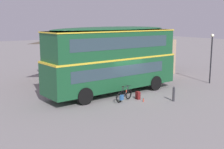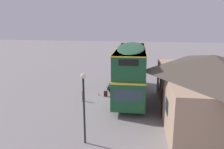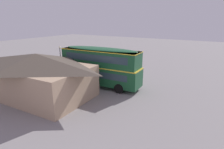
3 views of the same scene
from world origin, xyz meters
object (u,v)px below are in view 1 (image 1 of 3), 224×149
backpack_on_ground (138,95)px  water_bottle_red_squeeze (143,100)px  touring_bicycle (124,96)px  kerb_bollard (174,94)px  double_decker_bus (113,57)px  street_lamp (211,53)px

backpack_on_ground → water_bottle_red_squeeze: size_ratio=2.39×
touring_bicycle → water_bottle_red_squeeze: (0.95, -0.86, -0.26)m
touring_bicycle → water_bottle_red_squeeze: touring_bicycle is taller
backpack_on_ground → kerb_bollard: kerb_bollard is taller
backpack_on_ground → water_bottle_red_squeeze: bearing=-98.7°
kerb_bollard → double_decker_bus: bearing=117.5°
street_lamp → backpack_on_ground: bearing=-176.9°
backpack_on_ground → street_lamp: street_lamp is taller
backpack_on_ground → double_decker_bus: bearing=101.5°
touring_bicycle → backpack_on_ground: bearing=-9.2°
backpack_on_ground → water_bottle_red_squeeze: 0.72m
touring_bicycle → double_decker_bus: bearing=74.2°
water_bottle_red_squeeze → kerb_bollard: bearing=-30.6°
double_decker_bus → street_lamp: double_decker_bus is taller
double_decker_bus → street_lamp: size_ratio=2.49×
kerb_bollard → backpack_on_ground: bearing=133.4°
double_decker_bus → backpack_on_ground: bearing=-78.5°
double_decker_bus → kerb_bollard: double_decker_bus is taller
touring_bicycle → kerb_bollard: bearing=-35.1°
street_lamp → kerb_bollard: bearing=-162.0°
backpack_on_ground → water_bottle_red_squeeze: backpack_on_ground is taller
backpack_on_ground → kerb_bollard: bearing=-46.6°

